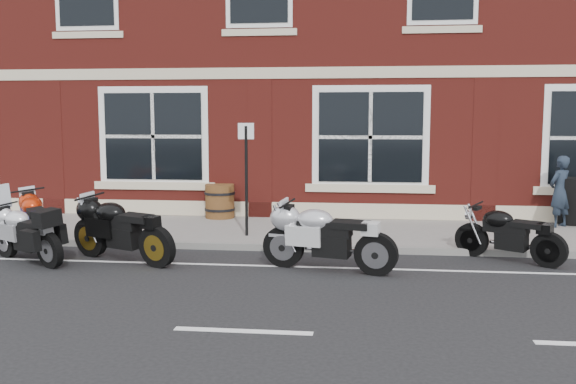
% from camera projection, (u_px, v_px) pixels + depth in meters
% --- Properties ---
extents(ground, '(80.00, 80.00, 0.00)m').
position_uv_depth(ground, '(278.00, 269.00, 10.26)').
color(ground, black).
rests_on(ground, ground).
extents(sidewalk, '(30.00, 3.00, 0.12)m').
position_uv_depth(sidewalk, '(297.00, 232.00, 13.21)').
color(sidewalk, slate).
rests_on(sidewalk, ground).
extents(kerb, '(30.00, 0.16, 0.12)m').
position_uv_depth(kerb, '(288.00, 248.00, 11.66)').
color(kerb, slate).
rests_on(kerb, ground).
extents(pub_building, '(24.00, 12.00, 12.00)m').
position_uv_depth(pub_building, '(321.00, 1.00, 19.91)').
color(pub_building, maroon).
rests_on(pub_building, ground).
extents(moto_touring_silver, '(1.73, 1.09, 1.27)m').
position_uv_depth(moto_touring_silver, '(26.00, 231.00, 10.74)').
color(moto_touring_silver, black).
rests_on(moto_touring_silver, ground).
extents(moto_sport_red, '(1.35, 1.87, 0.98)m').
position_uv_depth(moto_sport_red, '(39.00, 220.00, 11.68)').
color(moto_sport_red, black).
rests_on(moto_sport_red, ground).
extents(moto_sport_black, '(2.08, 1.07, 1.00)m').
position_uv_depth(moto_sport_black, '(122.00, 227.00, 10.77)').
color(moto_sport_black, black).
rests_on(moto_sport_black, ground).
extents(moto_sport_silver, '(2.16, 0.70, 0.99)m').
position_uv_depth(moto_sport_silver, '(327.00, 235.00, 10.11)').
color(moto_sport_silver, black).
rests_on(moto_sport_silver, ground).
extents(moto_naked_black, '(1.64, 1.19, 0.86)m').
position_uv_depth(moto_naked_black, '(508.00, 232.00, 10.78)').
color(moto_naked_black, black).
rests_on(moto_naked_black, ground).
extents(pedestrian_left, '(0.65, 0.62, 1.50)m').
position_uv_depth(pedestrian_left, '(560.00, 191.00, 13.42)').
color(pedestrian_left, '#1C2633').
rests_on(pedestrian_left, sidewalk).
extents(barrel_planter, '(0.69, 0.69, 0.77)m').
position_uv_depth(barrel_planter, '(220.00, 201.00, 14.66)').
color(barrel_planter, '#492913').
rests_on(barrel_planter, sidewalk).
extents(parking_sign, '(0.31, 0.06, 2.19)m').
position_uv_depth(parking_sign, '(246.00, 171.00, 12.37)').
color(parking_sign, black).
rests_on(parking_sign, sidewalk).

